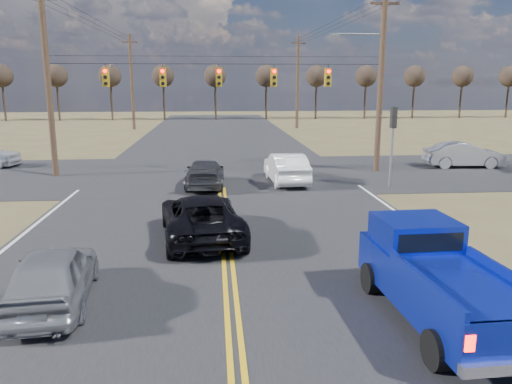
{
  "coord_description": "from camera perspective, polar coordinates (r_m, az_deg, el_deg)",
  "views": [
    {
      "loc": [
        -0.34,
        -9.74,
        5.03
      ],
      "look_at": [
        1.01,
        6.22,
        1.5
      ],
      "focal_mm": 35.0,
      "sensor_mm": 36.0,
      "label": 1
    }
  ],
  "objects": [
    {
      "name": "utility_poles",
      "position": [
        26.75,
        -4.23,
        12.81
      ],
      "size": [
        19.6,
        58.32,
        10.0
      ],
      "color": "#473323",
      "rests_on": "ground"
    },
    {
      "name": "dgrey_car_queue",
      "position": [
        24.6,
        -5.85,
        2.12
      ],
      "size": [
        1.98,
        4.58,
        1.31
      ],
      "primitive_type": "imported",
      "rotation": [
        0.0,
        0.0,
        3.11
      ],
      "color": "#2F3034",
      "rests_on": "ground"
    },
    {
      "name": "white_car_queue",
      "position": [
        25.47,
        3.47,
        2.77
      ],
      "size": [
        1.85,
        4.75,
        1.54
      ],
      "primitive_type": "imported",
      "rotation": [
        0.0,
        0.0,
        3.19
      ],
      "color": "white",
      "rests_on": "ground"
    },
    {
      "name": "signal_gantry",
      "position": [
        27.54,
        -3.18,
        12.47
      ],
      "size": [
        19.6,
        4.83,
        10.0
      ],
      "color": "#473323",
      "rests_on": "ground"
    },
    {
      "name": "pickup_truck",
      "position": [
        11.48,
        19.99,
        -9.23
      ],
      "size": [
        2.23,
        5.24,
        1.94
      ],
      "rotation": [
        0.0,
        0.0,
        0.04
      ],
      "color": "black",
      "rests_on": "ground"
    },
    {
      "name": "road_cross",
      "position": [
        28.2,
        -4.09,
        2.11
      ],
      "size": [
        120.0,
        12.0,
        0.02
      ],
      "primitive_type": "cube",
      "color": "#28282B",
      "rests_on": "ground"
    },
    {
      "name": "treeline",
      "position": [
        36.71,
        -4.45,
        13.43
      ],
      "size": [
        87.0,
        117.8,
        7.4
      ],
      "color": "#33261C",
      "rests_on": "ground"
    },
    {
      "name": "ground",
      "position": [
        10.97,
        -2.61,
        -14.88
      ],
      "size": [
        160.0,
        160.0,
        0.0
      ],
      "primitive_type": "plane",
      "color": "brown",
      "rests_on": "ground"
    },
    {
      "name": "cross_car_east_near",
      "position": [
        32.65,
        22.69,
        3.94
      ],
      "size": [
        1.96,
        4.72,
        1.52
      ],
      "primitive_type": "imported",
      "rotation": [
        0.0,
        0.0,
        1.49
      ],
      "color": "#94969C",
      "rests_on": "ground"
    },
    {
      "name": "silver_suv",
      "position": [
        12.47,
        -22.2,
        -8.83
      ],
      "size": [
        2.1,
        4.29,
        1.41
      ],
      "primitive_type": "imported",
      "rotation": [
        0.0,
        0.0,
        3.25
      ],
      "color": "gray",
      "rests_on": "ground"
    },
    {
      "name": "black_suv",
      "position": [
        16.41,
        -6.29,
        -2.84
      ],
      "size": [
        3.07,
        5.53,
        1.46
      ],
      "primitive_type": "imported",
      "rotation": [
        0.0,
        0.0,
        3.27
      ],
      "color": "black",
      "rests_on": "ground"
    },
    {
      "name": "road_main",
      "position": [
        20.38,
        -3.75,
        -1.9
      ],
      "size": [
        14.0,
        120.0,
        0.02
      ],
      "primitive_type": "cube",
      "color": "#28282B",
      "rests_on": "ground"
    }
  ]
}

